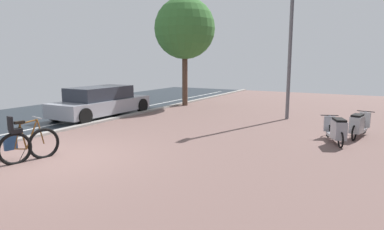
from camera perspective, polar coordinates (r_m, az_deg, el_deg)
The scene contains 7 objects.
ground at distance 7.73m, azimuth -15.74°, elevation -8.76°, with size 21.00×40.00×0.13m.
bicycle_foreground at distance 8.69m, azimuth -26.45°, elevation -4.45°, with size 0.80×1.41×1.14m.
scooter_near at distance 11.29m, azimuth 26.65°, elevation -1.52°, with size 0.65×1.79×0.78m.
scooter_mid at distance 10.24m, azimuth 23.52°, elevation -2.35°, with size 0.85×1.69×0.77m.
parked_car_near at distance 14.46m, azimuth -15.29°, elevation 2.16°, with size 1.78×4.48×1.26m.
lamp_post at distance 13.79m, azimuth 16.54°, elevation 12.70°, with size 0.20×0.52×5.82m.
street_tree at distance 17.43m, azimuth -1.26°, elevation 14.57°, with size 3.09×3.09×5.49m.
Camera 1 is at (6.65, -5.19, 2.33)m, focal length 31.12 mm.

